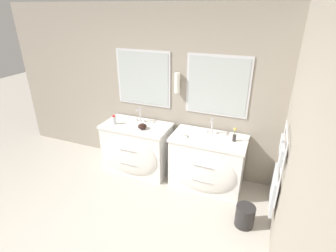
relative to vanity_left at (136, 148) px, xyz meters
name	(u,v)px	position (x,y,z in m)	size (l,w,h in m)	color
wall_back	(157,91)	(0.22, 0.38, 0.89)	(5.51, 0.16, 2.60)	#9E9384
wall_right	(294,152)	(2.19, -0.89, 0.88)	(0.13, 4.40, 2.60)	#9E9384
vanity_left	(136,148)	(0.00, 0.00, 0.00)	(1.08, 0.66, 0.82)	white
vanity_right	(207,162)	(1.18, 0.00, 0.00)	(1.08, 0.66, 0.82)	white
faucet_left	(140,115)	(0.00, 0.18, 0.52)	(0.17, 0.14, 0.24)	silver
faucet_right	(212,126)	(1.18, 0.18, 0.52)	(0.17, 0.14, 0.24)	silver
toiletry_bottle	(114,120)	(-0.34, -0.06, 0.47)	(0.07, 0.07, 0.15)	silver
amenity_bowl	(142,126)	(0.16, -0.06, 0.44)	(0.14, 0.14, 0.08)	black
flower_vase	(235,136)	(1.53, 0.06, 0.49)	(0.05, 0.05, 0.20)	#332D2D
soap_dish	(184,135)	(0.85, -0.07, 0.42)	(0.09, 0.07, 0.04)	white
waste_bin	(245,216)	(1.84, -0.61, -0.27)	(0.24, 0.24, 0.29)	#282626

